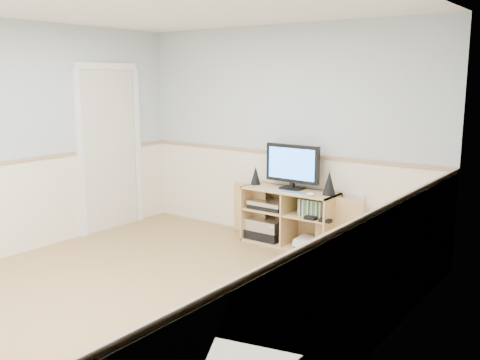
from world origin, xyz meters
name	(u,v)px	position (x,y,z in m)	size (l,w,h in m)	color
room	(148,158)	(-0.06, 0.12, 1.22)	(4.04, 4.54, 2.54)	tan
media_cabinet	(292,216)	(0.24, 2.06, 0.33)	(1.73, 0.42, 0.65)	#D8B26C
monitor	(292,165)	(0.24, 2.06, 0.93)	(0.67, 0.18, 0.51)	black
speaker_left	(256,175)	(-0.24, 2.03, 0.76)	(0.12, 0.12, 0.22)	black
speaker_right	(329,183)	(0.73, 2.03, 0.78)	(0.14, 0.14, 0.26)	black
keyboard	(291,192)	(0.34, 1.87, 0.66)	(0.29, 0.12, 0.01)	white
mouse	(311,194)	(0.59, 1.87, 0.67)	(0.10, 0.06, 0.04)	white
av_components	(267,222)	(-0.06, 2.01, 0.22)	(0.52, 0.33, 0.47)	black
game_consoles	(310,244)	(0.53, 2.00, 0.07)	(0.45, 0.30, 0.11)	white
game_cases	(312,208)	(0.54, 1.99, 0.48)	(0.28, 0.14, 0.19)	#3F8C3F
wall_outlet	(360,199)	(1.00, 2.23, 0.60)	(0.12, 0.03, 0.12)	white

